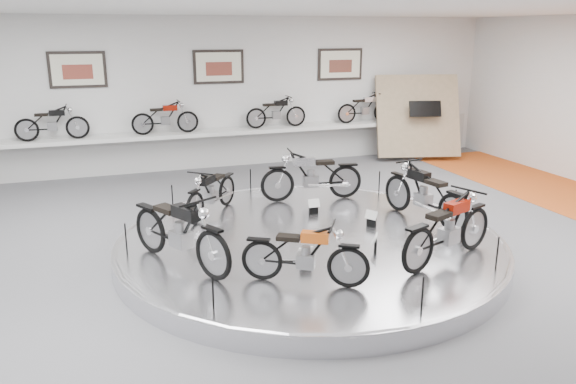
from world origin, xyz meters
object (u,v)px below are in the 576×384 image
object	(u,v)px
bike_e	(305,254)
bike_f	(449,228)
bike_c	(211,191)
bike_d	(180,230)
bike_a	(424,193)
shelf	(223,132)
display_platform	(310,245)
bike_b	(312,175)

from	to	relation	value
bike_e	bike_f	xyz separation A→B (m)	(2.28, 0.04, 0.08)
bike_c	bike_d	distance (m)	2.39
bike_a	bike_f	world-z (taller)	bike_a
shelf	bike_c	xyz separation A→B (m)	(-1.30, -4.68, -0.25)
bike_e	bike_f	world-z (taller)	bike_f
shelf	bike_e	distance (m)	8.10
bike_d	display_platform	bearing A→B (deg)	73.60
bike_c	bike_e	size ratio (longest dim) A/B	1.02
bike_b	bike_e	world-z (taller)	bike_b
bike_b	bike_d	world-z (taller)	bike_d
bike_c	bike_e	bearing A→B (deg)	50.23
bike_c	bike_d	size ratio (longest dim) A/B	0.82
bike_a	bike_b	world-z (taller)	bike_a
bike_b	bike_c	distance (m)	2.12
display_platform	bike_a	world-z (taller)	bike_a
bike_c	bike_e	distance (m)	3.43
bike_d	bike_b	bearing A→B (deg)	100.49
shelf	bike_e	xyz separation A→B (m)	(-0.73, -8.06, -0.26)
shelf	bike_e	bearing A→B (deg)	-95.20
bike_e	bike_b	bearing A→B (deg)	98.27
shelf	bike_c	bearing A→B (deg)	-105.51
bike_a	bike_d	world-z (taller)	bike_d
bike_e	bike_c	bearing A→B (deg)	130.67
bike_c	bike_f	size ratio (longest dim) A/B	0.86
bike_e	bike_f	size ratio (longest dim) A/B	0.84
bike_a	bike_b	bearing A→B (deg)	26.20
bike_d	bike_e	world-z (taller)	bike_d
bike_f	bike_d	bearing A→B (deg)	142.59
bike_b	shelf	bearing A→B (deg)	-71.58
display_platform	bike_b	distance (m)	2.24
display_platform	shelf	xyz separation A→B (m)	(0.00, 6.40, 0.85)
shelf	bike_a	bearing A→B (deg)	-70.61
display_platform	bike_a	xyz separation A→B (m)	(2.22, 0.08, 0.67)
bike_a	bike_f	size ratio (longest dim) A/B	1.00
display_platform	bike_f	size ratio (longest dim) A/B	3.61
display_platform	bike_f	world-z (taller)	bike_f
bike_d	shelf	bearing A→B (deg)	133.51
shelf	bike_c	distance (m)	4.86
shelf	bike_c	world-z (taller)	bike_c
bike_e	bike_f	bearing A→B (deg)	32.20
display_platform	bike_c	bearing A→B (deg)	126.95
display_platform	bike_a	bearing A→B (deg)	2.17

